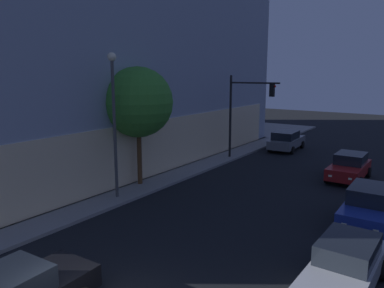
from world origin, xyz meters
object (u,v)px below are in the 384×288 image
car_silver (345,266)px  car_red (349,167)px  traffic_light_far_corner (245,105)px  modern_building (32,44)px  street_lamp_sidewalk (114,107)px  car_blue (370,207)px  car_grey (286,140)px  sidewalk_tree (138,102)px

car_silver → car_red: 13.10m
traffic_light_far_corner → car_red: traffic_light_far_corner is taller
modern_building → car_silver: modern_building is taller
street_lamp_sidewalk → car_blue: (3.63, -11.53, -3.94)m
car_red → car_blue: bearing=-161.9°
car_blue → car_grey: (13.66, 8.82, -0.03)m
car_grey → modern_building: bearing=123.2°
car_grey → traffic_light_far_corner: bearing=166.6°
car_red → car_grey: 9.18m
modern_building → car_grey: 22.76m
sidewalk_tree → car_silver: 13.82m
modern_building → car_silver: bearing=-105.9°
sidewalk_tree → car_grey: bearing=-12.6°
car_grey → sidewalk_tree: bearing=167.4°
car_silver → car_grey: (19.35, 9.07, 0.05)m
street_lamp_sidewalk → car_silver: bearing=-99.9°
modern_building → car_grey: bearing=-56.8°
sidewalk_tree → street_lamp_sidewalk: bearing=-165.9°
car_silver → car_blue: bearing=2.6°
sidewalk_tree → car_red: (8.32, -9.80, -4.08)m
car_grey → street_lamp_sidewalk: bearing=171.1°
modern_building → car_silver: (-7.68, -26.91, -8.05)m
sidewalk_tree → car_grey: sidewalk_tree is taller
traffic_light_far_corner → sidewalk_tree: size_ratio=0.92×
street_lamp_sidewalk → car_silver: size_ratio=1.55×
street_lamp_sidewalk → modern_building: bearing=69.6°
street_lamp_sidewalk → sidewalk_tree: size_ratio=1.09×
modern_building → car_blue: modern_building is taller
modern_building → sidewalk_tree: (-3.16, -14.51, -3.95)m
car_silver → car_grey: 21.37m
street_lamp_sidewalk → car_blue: size_ratio=1.75×
street_lamp_sidewalk → sidewalk_tree: street_lamp_sidewalk is taller
modern_building → car_red: 26.12m
car_silver → modern_building: bearing=74.1°
car_silver → car_grey: bearing=25.1°
traffic_light_far_corner → street_lamp_sidewalk: (-11.86, 1.41, 0.61)m
modern_building → street_lamp_sidewalk: size_ratio=4.39×
car_blue → car_silver: bearing=-177.4°
modern_building → car_blue: size_ratio=7.66×
car_red → street_lamp_sidewalk: bearing=139.6°
street_lamp_sidewalk → car_red: bearing=-40.4°
sidewalk_tree → car_grey: (14.82, -3.33, -4.04)m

